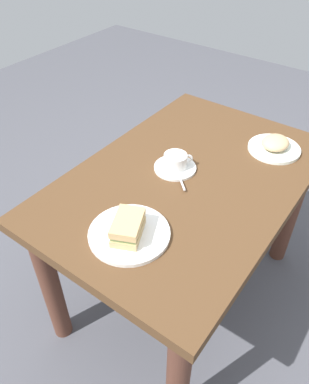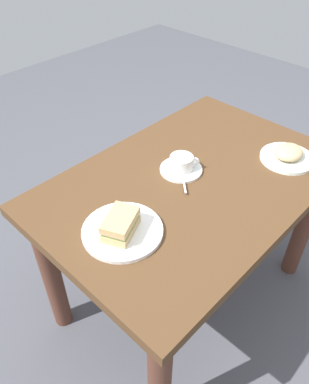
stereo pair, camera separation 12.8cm
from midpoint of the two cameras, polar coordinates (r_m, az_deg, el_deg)
ground_plane at (r=1.92m, az=6.32°, el=-14.89°), size 6.00×6.00×0.00m
dining_table at (r=1.48m, az=7.93°, el=-2.01°), size 1.14×0.76×0.71m
sandwich_plate at (r=1.18m, az=-1.77°, el=-6.05°), size 0.26×0.26×0.01m
sandwich_front at (r=1.14m, az=-1.99°, el=-5.07°), size 0.15×0.13×0.06m
coffee_saucer at (r=1.43m, az=6.60°, el=3.31°), size 0.16×0.16×0.01m
coffee_cup at (r=1.41m, az=6.76°, el=4.39°), size 0.10×0.09×0.05m
spoon at (r=1.36m, az=7.11°, el=1.55°), size 0.08×0.08×0.01m
side_plate at (r=1.59m, az=21.64°, el=4.70°), size 0.21×0.21×0.01m
side_food_pile at (r=1.57m, az=21.90°, el=5.56°), size 0.13×0.10×0.04m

